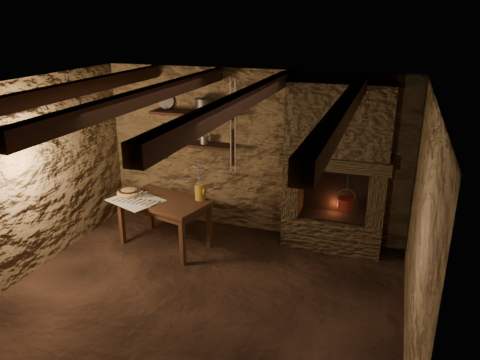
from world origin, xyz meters
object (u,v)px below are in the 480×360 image
(stoneware_jug, at_px, (200,185))
(iron_stockpot, at_px, (204,107))
(wooden_bowl, at_px, (129,193))
(red_pot, at_px, (346,203))
(work_table, at_px, (165,221))

(stoneware_jug, distance_m, iron_stockpot, 1.15)
(iron_stockpot, bearing_deg, stoneware_jug, -74.54)
(wooden_bowl, height_order, iron_stockpot, iron_stockpot)
(wooden_bowl, relative_size, red_pot, 0.64)
(iron_stockpot, bearing_deg, wooden_bowl, -136.15)
(work_table, relative_size, iron_stockpot, 5.46)
(work_table, relative_size, red_pot, 2.53)
(wooden_bowl, bearing_deg, stoneware_jug, 9.86)
(wooden_bowl, xyz_separation_m, red_pot, (2.92, 0.68, -0.03))
(work_table, bearing_deg, iron_stockpot, 83.02)
(stoneware_jug, height_order, wooden_bowl, stoneware_jug)
(work_table, xyz_separation_m, iron_stockpot, (0.31, 0.78, 1.49))
(red_pot, bearing_deg, stoneware_jug, -165.15)
(stoneware_jug, height_order, iron_stockpot, iron_stockpot)
(work_table, xyz_separation_m, stoneware_jug, (0.48, 0.16, 0.54))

